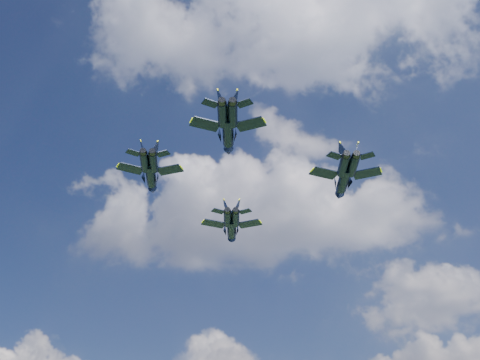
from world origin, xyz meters
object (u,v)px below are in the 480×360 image
at_px(jet_right, 343,181).
at_px(jet_left, 151,176).
at_px(jet_lead, 232,229).
at_px(jet_slot, 228,133).

bearing_deg(jet_right, jet_left, -172.88).
bearing_deg(jet_lead, jet_right, -35.04).
relative_size(jet_lead, jet_slot, 1.04).
bearing_deg(jet_left, jet_lead, 49.87).
distance_m(jet_lead, jet_left, 23.74).
xyz_separation_m(jet_left, jet_slot, (16.56, -12.34, -1.53)).
bearing_deg(jet_slot, jet_left, 132.68).
distance_m(jet_left, jet_slot, 20.71).
relative_size(jet_right, jet_slot, 1.14).
xyz_separation_m(jet_lead, jet_right, (23.24, -10.35, 2.80)).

